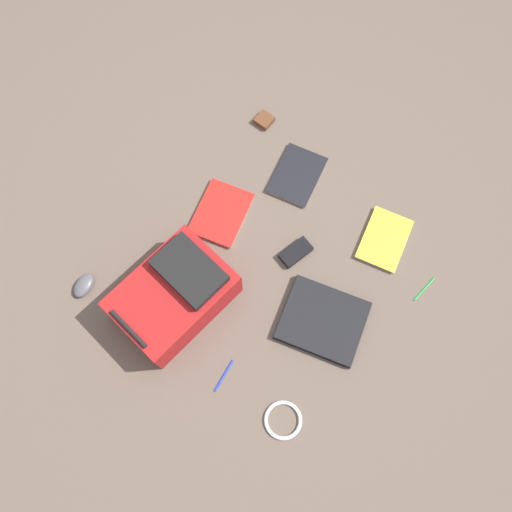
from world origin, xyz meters
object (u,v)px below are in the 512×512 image
earbud_pouch (264,120)px  pen_blue (224,376)px  backpack (175,295)px  book_manual (221,213)px  computer_mouse (84,285)px  book_comic (297,175)px  pen_black (425,289)px  laptop (323,320)px  book_blue (384,240)px  power_brick (296,252)px  cable_coil (283,420)px

earbud_pouch → pen_blue: bearing=123.6°
backpack → earbud_pouch: bearing=-71.1°
book_manual → computer_mouse: (0.19, 0.59, 0.01)m
book_manual → pen_blue: (-0.46, 0.48, -0.01)m
book_comic → pen_blue: (-0.34, 0.83, -0.00)m
book_comic → pen_black: bearing=176.4°
backpack → laptop: bearing=-146.4°
backpack → laptop: backpack is taller
book_manual → pen_black: (-0.82, -0.30, -0.01)m
book_blue → power_brick: 0.37m
book_blue → computer_mouse: computer_mouse is taller
backpack → cable_coil: bearing=173.9°
backpack → computer_mouse: backpack is taller
book_comic → computer_mouse: (0.31, 0.94, 0.01)m
book_blue → book_manual: bearing=31.8°
pen_black → earbud_pouch: 1.00m
computer_mouse → earbud_pouch: 1.05m
earbud_pouch → backpack: bearing=108.9°
laptop → power_brick: (0.26, -0.14, -0.00)m
computer_mouse → power_brick: size_ratio=0.80×
book_blue → computer_mouse: 1.22m
backpack → book_blue: bearing=-121.2°
laptop → book_manual: (0.60, -0.07, -0.01)m
computer_mouse → pen_blue: size_ratio=0.80×
book_comic → earbud_pouch: (0.28, -0.11, 0.01)m
backpack → pen_black: 0.99m
backpack → book_comic: (0.01, -0.73, -0.09)m
book_blue → computer_mouse: (0.77, 0.95, 0.01)m
power_brick → pen_blue: 0.57m
book_comic → earbud_pouch: size_ratio=4.24×
cable_coil → power_brick: (0.39, -0.53, 0.01)m
computer_mouse → laptop: bearing=-161.9°
book_blue → earbud_pouch: 0.75m
earbud_pouch → book_comic: bearing=158.9°
book_comic → book_manual: (0.12, 0.34, 0.00)m
backpack → pen_black: size_ratio=3.43×
computer_mouse → book_comic: bearing=-123.5°
backpack → book_comic: backpack is taller
book_manual → cable_coil: 0.86m
book_blue → pen_blue: (0.12, 0.84, -0.00)m
backpack → computer_mouse: bearing=32.7°
pen_blue → earbud_pouch: 1.12m
power_brick → pen_black: size_ratio=1.02×
cable_coil → laptop: bearing=-71.6°
power_brick → pen_blue: power_brick is taller
backpack → book_blue: (-0.45, -0.75, -0.08)m
laptop → computer_mouse: 0.95m
book_comic → computer_mouse: 0.99m
pen_blue → book_manual: bearing=-46.3°
book_comic → earbud_pouch: 0.30m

